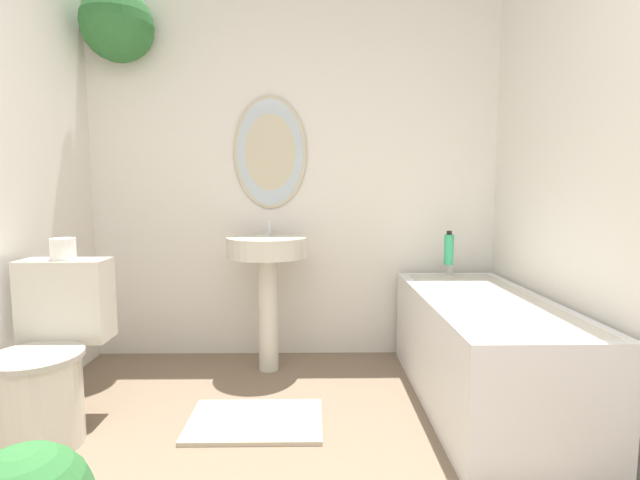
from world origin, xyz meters
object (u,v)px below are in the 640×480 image
object	(u,v)px
toilet	(49,362)
pedestal_sink	(268,265)
toilet_paper_roll	(63,249)
shampoo_bottle	(449,249)
bathtub	(483,349)

from	to	relation	value
toilet	pedestal_sink	bearing A→B (deg)	39.92
toilet_paper_roll	shampoo_bottle	bearing A→B (deg)	18.06
toilet	toilet_paper_roll	distance (m)	0.51
shampoo_bottle	toilet_paper_roll	bearing A→B (deg)	-161.94
pedestal_sink	bathtub	xyz separation A→B (m)	(1.13, -0.48, -0.35)
bathtub	toilet	bearing A→B (deg)	-172.40
bathtub	shampoo_bottle	bearing A→B (deg)	92.59
pedestal_sink	toilet_paper_roll	xyz separation A→B (m)	(-0.89, -0.58, 0.18)
toilet	shampoo_bottle	world-z (taller)	shampoo_bottle
pedestal_sink	toilet_paper_roll	distance (m)	1.08
toilet	shampoo_bottle	bearing A→B (deg)	22.32
bathtub	shampoo_bottle	world-z (taller)	shampoo_bottle
pedestal_sink	bathtub	bearing A→B (deg)	-22.86
toilet	pedestal_sink	distance (m)	1.21
pedestal_sink	bathtub	world-z (taller)	pedestal_sink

